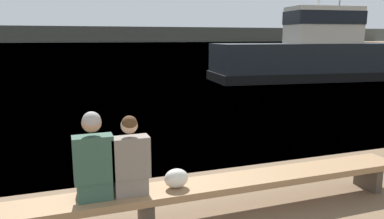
{
  "coord_description": "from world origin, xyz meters",
  "views": [
    {
      "loc": [
        -1.28,
        -0.78,
        2.29
      ],
      "look_at": [
        1.3,
        6.41,
        0.8
      ],
      "focal_mm": 35.0,
      "sensor_mm": 36.0,
      "label": 1
    }
  ],
  "objects_px": {
    "person_right": "(130,161)",
    "shopping_bag": "(176,178)",
    "bench_main": "(146,198)",
    "person_left": "(93,161)",
    "moored_sailboat": "(340,55)",
    "tugboat_red": "(314,57)"
  },
  "relations": [
    {
      "from": "bench_main",
      "to": "person_right",
      "type": "xyz_separation_m",
      "value": [
        -0.17,
        0.01,
        0.48
      ]
    },
    {
      "from": "person_left",
      "to": "person_right",
      "type": "distance_m",
      "value": 0.42
    },
    {
      "from": "shopping_bag",
      "to": "moored_sailboat",
      "type": "distance_m",
      "value": 33.35
    },
    {
      "from": "person_left",
      "to": "moored_sailboat",
      "type": "bearing_deg",
      "value": 44.52
    },
    {
      "from": "person_left",
      "to": "moored_sailboat",
      "type": "xyz_separation_m",
      "value": [
        24.26,
        23.86,
        -0.28
      ]
    },
    {
      "from": "bench_main",
      "to": "person_right",
      "type": "height_order",
      "value": "person_right"
    },
    {
      "from": "shopping_bag",
      "to": "person_right",
      "type": "bearing_deg",
      "value": 178.5
    },
    {
      "from": "bench_main",
      "to": "moored_sailboat",
      "type": "height_order",
      "value": "moored_sailboat"
    },
    {
      "from": "person_left",
      "to": "moored_sailboat",
      "type": "distance_m",
      "value": 34.03
    },
    {
      "from": "shopping_bag",
      "to": "bench_main",
      "type": "bearing_deg",
      "value": 178.79
    },
    {
      "from": "bench_main",
      "to": "person_left",
      "type": "bearing_deg",
      "value": 179.68
    },
    {
      "from": "person_left",
      "to": "person_right",
      "type": "bearing_deg",
      "value": 0.44
    },
    {
      "from": "person_right",
      "to": "shopping_bag",
      "type": "height_order",
      "value": "person_right"
    },
    {
      "from": "bench_main",
      "to": "shopping_bag",
      "type": "distance_m",
      "value": 0.44
    },
    {
      "from": "bench_main",
      "to": "person_left",
      "type": "distance_m",
      "value": 0.79
    },
    {
      "from": "person_left",
      "to": "moored_sailboat",
      "type": "relative_size",
      "value": 0.1
    },
    {
      "from": "person_right",
      "to": "person_left",
      "type": "bearing_deg",
      "value": -179.56
    },
    {
      "from": "person_right",
      "to": "tugboat_red",
      "type": "height_order",
      "value": "tugboat_red"
    },
    {
      "from": "tugboat_red",
      "to": "moored_sailboat",
      "type": "bearing_deg",
      "value": -39.23
    },
    {
      "from": "tugboat_red",
      "to": "person_right",
      "type": "bearing_deg",
      "value": 142.54
    },
    {
      "from": "person_right",
      "to": "shopping_bag",
      "type": "distance_m",
      "value": 0.63
    },
    {
      "from": "bench_main",
      "to": "person_left",
      "type": "relative_size",
      "value": 7.27
    }
  ]
}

